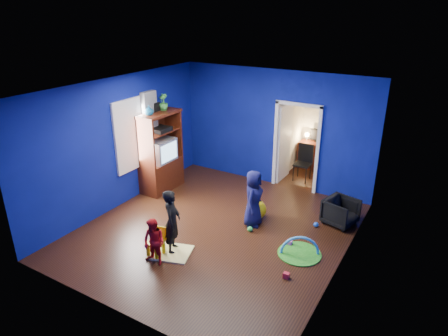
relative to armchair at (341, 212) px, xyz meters
The scene contains 32 objects.
floor 2.62m from the armchair, 143.74° to the right, with size 5.00×5.50×0.01m, color black.
ceiling 3.69m from the armchair, 143.74° to the right, with size 5.00×5.50×0.01m, color white.
wall_back 2.69m from the armchair, 150.05° to the left, with size 5.00×0.02×2.90m, color navy.
wall_front 4.92m from the armchair, 116.08° to the right, with size 5.00×0.02×2.90m, color navy.
wall_left 4.99m from the armchair, 161.49° to the right, with size 0.02×5.50×2.90m, color navy.
wall_right 1.97m from the armchair, 75.44° to the right, with size 0.02×5.50×2.90m, color navy.
alcove 2.74m from the armchair, 125.73° to the left, with size 1.00×1.75×2.50m, color silver, non-canonical shape.
armchair is the anchor object (origin of this frame).
child_black 3.54m from the armchair, 132.98° to the right, with size 0.45×0.30×1.24m, color black.
child_navy 1.86m from the armchair, 148.73° to the right, with size 0.59×0.38×1.21m, color #101A3C.
toddler_red 3.91m from the armchair, 128.51° to the right, with size 0.43×0.33×0.88m, color red.
vase 4.74m from the armchair, 169.28° to the right, with size 0.21×0.21×0.22m, color #0C6265.
potted_plant 4.72m from the armchair, behind, with size 0.22×0.22×0.39m, color #317E2E.
tv_armoire 4.40m from the armchair, behind, with size 0.58×1.14×1.96m, color #3E170A.
crt_tv 4.37m from the armchair, behind, with size 0.46×0.70×0.54m, color silver.
yellow_blanket 3.60m from the armchair, 131.89° to the right, with size 0.75×0.60×0.03m, color #F2E07A.
hopper_ball 1.76m from the armchair, 156.56° to the right, with size 0.44×0.44×0.44m, color yellow.
kid_chair 3.86m from the armchair, 132.10° to the right, with size 0.28×0.28×0.50m, color yellow.
play_mat 1.54m from the armchair, 102.39° to the right, with size 0.80×0.80×0.02m, color green.
toy_arch 1.54m from the armchair, 102.39° to the right, with size 0.73×0.73×0.05m, color #3F8CD8.
window_left 4.90m from the armchair, 165.45° to the right, with size 0.03×0.95×1.55m, color white.
curtain 4.62m from the armchair, behind, with size 0.14×0.42×2.40m, color slate.
doorway 2.07m from the armchair, 141.11° to the left, with size 1.16×0.10×2.10m, color white.
study_desk 3.11m from the armchair, 118.88° to the left, with size 0.88×0.44×0.75m, color #3D140A.
desk_monitor 3.28m from the armchair, 117.84° to the left, with size 0.40×0.05×0.32m, color black.
desk_lamp 3.36m from the armchair, 122.63° to the left, with size 0.14×0.14×0.14m, color #FFD88C.
folding_chair 2.32m from the armchair, 130.44° to the left, with size 0.40×0.40×0.92m, color black.
book_shelf 3.64m from the armchair, 117.93° to the left, with size 0.88×0.24×0.04m, color white.
toy_0 2.29m from the armchair, 96.72° to the right, with size 0.10×0.08×0.10m, color red.
toy_1 0.58m from the armchair, 135.48° to the right, with size 0.11×0.11×0.11m, color blue.
toy_2 1.94m from the armchair, 140.16° to the right, with size 0.11×0.11×0.11m, color green.
toy_3 1.44m from the armchair, 114.87° to the right, with size 0.10×0.08×0.10m, color #DA52AF.
Camera 1 is at (3.75, -6.02, 4.28)m, focal length 32.00 mm.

